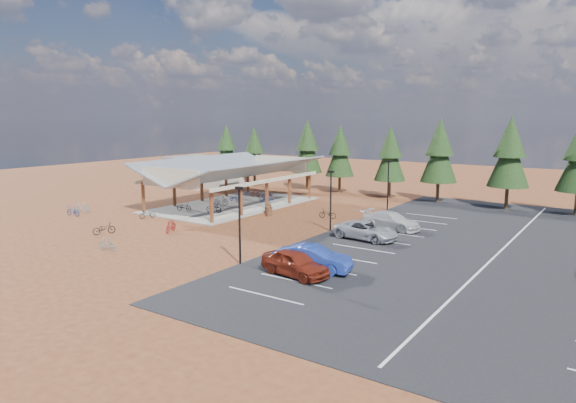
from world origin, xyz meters
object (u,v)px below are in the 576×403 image
(trash_bin_1, at_px, (268,209))
(bike_5, at_px, (217,206))
(bike_0, at_px, (184,207))
(bike_13, at_px, (107,244))
(lamp_post_0, at_px, (240,220))
(bike_7, at_px, (268,196))
(bike_12, at_px, (104,228))
(bike_6, at_px, (266,198))
(bike_8, at_px, (148,214))
(bike_16, at_px, (328,214))
(bike_pavilion, at_px, (232,171))
(car_0, at_px, (295,263))
(bike_9, at_px, (82,207))
(bike_2, at_px, (234,198))
(bike_3, at_px, (255,193))
(bike_4, at_px, (214,208))
(car_3, at_px, (391,221))
(bike_11, at_px, (171,226))
(car_2, at_px, (366,230))
(lamp_post_1, at_px, (331,196))
(outbuilding, at_px, (207,171))
(car_1, at_px, (313,258))
(bike_10, at_px, (73,211))
(lamp_post_2, at_px, (388,181))
(bike_1, at_px, (220,200))
(trash_bin_0, at_px, (269,211))

(trash_bin_1, height_order, bike_5, bike_5)
(bike_0, distance_m, bike_13, 15.42)
(lamp_post_0, distance_m, bike_7, 25.85)
(trash_bin_1, relative_size, bike_12, 0.49)
(lamp_post_0, relative_size, bike_6, 2.97)
(lamp_post_0, bearing_deg, bike_8, 157.92)
(trash_bin_1, xyz_separation_m, bike_8, (-7.95, -8.60, -0.03))
(bike_13, relative_size, bike_16, 0.94)
(bike_pavilion, bearing_deg, car_0, -41.45)
(bike_12, bearing_deg, bike_9, -5.18)
(bike_2, height_order, bike_13, bike_13)
(bike_3, relative_size, bike_4, 0.90)
(lamp_post_0, height_order, car_3, lamp_post_0)
(bike_11, height_order, car_3, car_3)
(bike_16, bearing_deg, bike_7, -121.14)
(bike_5, distance_m, bike_16, 11.46)
(lamp_post_0, xyz_separation_m, bike_3, (-16.36, 22.70, -2.42))
(bike_7, height_order, car_2, car_2)
(lamp_post_1, bearing_deg, outbuilding, 151.11)
(bike_9, distance_m, bike_16, 24.85)
(bike_0, relative_size, bike_8, 1.08)
(bike_7, height_order, car_1, car_1)
(bike_pavilion, height_order, bike_16, bike_pavilion)
(bike_9, height_order, bike_10, bike_9)
(bike_7, bearing_deg, outbuilding, 63.41)
(bike_11, bearing_deg, lamp_post_1, 16.95)
(outbuilding, distance_m, bike_11, 30.14)
(bike_16, xyz_separation_m, car_1, (7.66, -15.23, 0.39))
(outbuilding, xyz_separation_m, car_2, (32.90, -17.18, -1.27))
(lamp_post_1, distance_m, bike_8, 18.03)
(bike_pavilion, distance_m, outbuilding, 17.89)
(trash_bin_1, bearing_deg, lamp_post_2, 42.69)
(bike_8, relative_size, car_1, 0.33)
(bike_8, bearing_deg, car_0, -1.57)
(car_0, bearing_deg, bike_1, 62.61)
(bike_12, bearing_deg, bike_4, -75.61)
(trash_bin_0, relative_size, bike_2, 0.59)
(bike_5, bearing_deg, bike_1, 37.29)
(bike_2, height_order, bike_16, bike_16)
(trash_bin_1, xyz_separation_m, bike_1, (-6.70, 0.36, 0.21))
(bike_pavilion, relative_size, outbuilding, 1.76)
(bike_11, distance_m, car_2, 16.21)
(trash_bin_0, xyz_separation_m, bike_10, (-15.82, -10.77, 0.03))
(bike_7, xyz_separation_m, car_1, (18.58, -20.43, 0.27))
(lamp_post_1, bearing_deg, bike_2, 157.61)
(bike_0, relative_size, bike_11, 1.00)
(trash_bin_0, relative_size, bike_16, 0.52)
(bike_10, bearing_deg, trash_bin_1, 126.32)
(bike_2, xyz_separation_m, bike_8, (-0.85, -11.76, -0.08))
(bike_3, xyz_separation_m, bike_16, (13.50, -6.17, -0.11))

